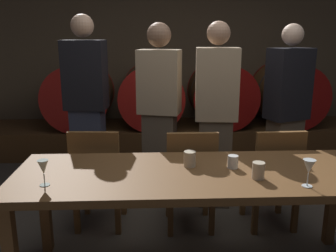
% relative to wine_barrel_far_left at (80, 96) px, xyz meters
% --- Properties ---
extents(back_wall, '(6.64, 0.24, 2.69)m').
position_rel_wine_barrel_far_left_xyz_m(back_wall, '(1.44, 0.55, 0.55)').
color(back_wall, brown).
rests_on(back_wall, ground).
extents(barrel_shelf, '(5.98, 0.90, 0.37)m').
position_rel_wine_barrel_far_left_xyz_m(barrel_shelf, '(1.44, -0.00, -0.61)').
color(barrel_shelf, brown).
rests_on(barrel_shelf, ground).
extents(wine_barrel_far_left, '(0.86, 0.85, 0.86)m').
position_rel_wine_barrel_far_left_xyz_m(wine_barrel_far_left, '(0.00, 0.00, 0.00)').
color(wine_barrel_far_left, brown).
rests_on(wine_barrel_far_left, barrel_shelf).
extents(wine_barrel_center_left, '(0.86, 0.85, 0.86)m').
position_rel_wine_barrel_far_left_xyz_m(wine_barrel_center_left, '(0.98, 0.00, 0.00)').
color(wine_barrel_center_left, brown).
rests_on(wine_barrel_center_left, barrel_shelf).
extents(wine_barrel_center_right, '(0.86, 0.85, 0.86)m').
position_rel_wine_barrel_far_left_xyz_m(wine_barrel_center_right, '(1.94, 0.00, 0.00)').
color(wine_barrel_center_right, '#513319').
rests_on(wine_barrel_center_right, barrel_shelf).
extents(wine_barrel_far_right, '(0.86, 0.85, 0.86)m').
position_rel_wine_barrel_far_left_xyz_m(wine_barrel_far_right, '(2.87, 0.00, 0.00)').
color(wine_barrel_far_right, brown).
rests_on(wine_barrel_far_right, barrel_shelf).
extents(dining_table, '(2.36, 0.79, 0.76)m').
position_rel_wine_barrel_far_left_xyz_m(dining_table, '(1.27, -2.76, -0.11)').
color(dining_table, brown).
rests_on(dining_table, ground).
extents(chair_left, '(0.43, 0.43, 0.88)m').
position_rel_wine_barrel_far_left_xyz_m(chair_left, '(0.53, -2.10, -0.31)').
color(chair_left, brown).
rests_on(chair_left, ground).
extents(chair_center, '(0.40, 0.40, 0.88)m').
position_rel_wine_barrel_far_left_xyz_m(chair_center, '(1.29, -2.17, -0.31)').
color(chair_center, brown).
rests_on(chair_center, ground).
extents(chair_right, '(0.42, 0.42, 0.88)m').
position_rel_wine_barrel_far_left_xyz_m(chair_right, '(1.98, -2.17, -0.31)').
color(chair_right, brown).
rests_on(chair_right, ground).
extents(guest_far_left, '(0.41, 0.28, 1.79)m').
position_rel_wine_barrel_far_left_xyz_m(guest_far_left, '(0.37, -1.55, 0.13)').
color(guest_far_left, '#33384C').
rests_on(guest_far_left, ground).
extents(guest_center_left, '(0.43, 0.33, 1.72)m').
position_rel_wine_barrel_far_left_xyz_m(guest_center_left, '(1.05, -1.60, 0.09)').
color(guest_center_left, brown).
rests_on(guest_center_left, ground).
extents(guest_center_right, '(0.40, 0.28, 1.72)m').
position_rel_wine_barrel_far_left_xyz_m(guest_center_right, '(1.57, -1.71, 0.09)').
color(guest_center_right, brown).
rests_on(guest_center_right, ground).
extents(guest_far_right, '(0.44, 0.36, 1.71)m').
position_rel_wine_barrel_far_left_xyz_m(guest_far_right, '(2.26, -1.62, 0.08)').
color(guest_far_right, brown).
rests_on(guest_far_right, ground).
extents(wine_glass_left, '(0.06, 0.06, 0.16)m').
position_rel_wine_barrel_far_left_xyz_m(wine_glass_left, '(0.35, -2.94, 0.07)').
color(wine_glass_left, silver).
rests_on(wine_glass_left, dining_table).
extents(wine_glass_center, '(0.07, 0.07, 0.16)m').
position_rel_wine_barrel_far_left_xyz_m(wine_glass_center, '(1.88, -3.02, 0.08)').
color(wine_glass_center, white).
rests_on(wine_glass_center, dining_table).
extents(cup_left, '(0.08, 0.08, 0.10)m').
position_rel_wine_barrel_far_left_xyz_m(cup_left, '(1.23, -2.66, 0.01)').
color(cup_left, beige).
rests_on(cup_left, dining_table).
extents(cup_center, '(0.07, 0.07, 0.08)m').
position_rel_wine_barrel_far_left_xyz_m(cup_center, '(1.51, -2.70, 0.00)').
color(cup_center, white).
rests_on(cup_center, dining_table).
extents(cup_right, '(0.08, 0.08, 0.10)m').
position_rel_wine_barrel_far_left_xyz_m(cup_right, '(1.63, -2.89, 0.01)').
color(cup_right, beige).
rests_on(cup_right, dining_table).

